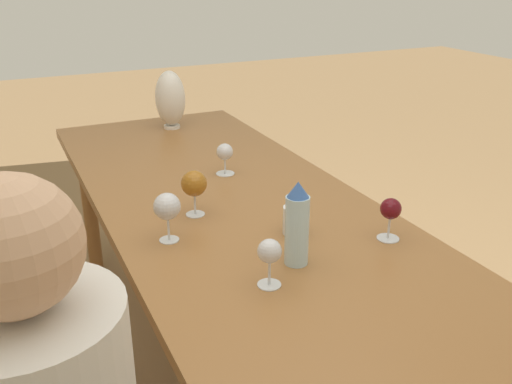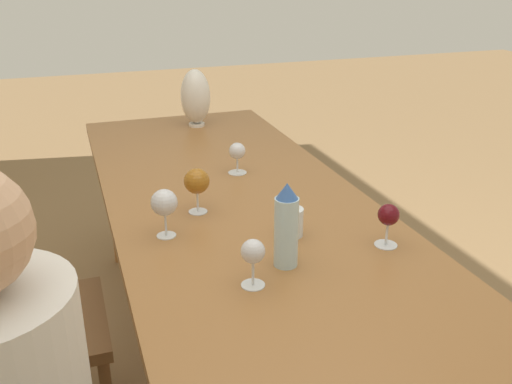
% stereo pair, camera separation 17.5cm
% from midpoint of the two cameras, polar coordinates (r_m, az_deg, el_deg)
% --- Properties ---
extents(dining_table, '(3.05, 0.87, 0.74)m').
position_cam_midpoint_polar(dining_table, '(1.69, -0.55, -7.16)').
color(dining_table, '#936033').
rests_on(dining_table, ground_plane).
extents(water_bottle, '(0.06, 0.06, 0.24)m').
position_cam_midpoint_polar(water_bottle, '(1.51, 0.81, -3.35)').
color(water_bottle, '#ADCCD6').
rests_on(water_bottle, dining_table).
extents(water_tumbler, '(0.07, 0.07, 0.09)m').
position_cam_midpoint_polar(water_tumbler, '(1.70, 0.93, -2.91)').
color(water_tumbler, silver).
rests_on(water_tumbler, dining_table).
extents(vase, '(0.14, 0.14, 0.28)m').
position_cam_midpoint_polar(vase, '(2.80, -10.37, 9.13)').
color(vase, silver).
rests_on(vase, dining_table).
extents(wine_glass_0, '(0.07, 0.07, 0.12)m').
position_cam_midpoint_polar(wine_glass_0, '(2.17, -5.46, 3.85)').
color(wine_glass_0, silver).
rests_on(wine_glass_0, dining_table).
extents(wine_glass_2, '(0.06, 0.06, 0.13)m').
position_cam_midpoint_polar(wine_glass_2, '(1.41, -2.21, -6.19)').
color(wine_glass_2, silver).
rests_on(wine_glass_2, dining_table).
extents(wine_glass_4, '(0.08, 0.08, 0.15)m').
position_cam_midpoint_polar(wine_glass_4, '(1.82, -8.98, 0.73)').
color(wine_glass_4, silver).
rests_on(wine_glass_4, dining_table).
extents(wine_glass_5, '(0.07, 0.07, 0.13)m').
position_cam_midpoint_polar(wine_glass_5, '(1.67, 10.43, -1.89)').
color(wine_glass_5, silver).
rests_on(wine_glass_5, dining_table).
extents(wine_glass_6, '(0.08, 0.08, 0.15)m').
position_cam_midpoint_polar(wine_glass_6, '(1.67, -11.88, -1.56)').
color(wine_glass_6, silver).
rests_on(wine_glass_6, dining_table).
extents(chair_far, '(0.44, 0.44, 0.88)m').
position_cam_midpoint_polar(chair_far, '(1.90, -26.31, -13.02)').
color(chair_far, brown).
rests_on(chair_far, ground_plane).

